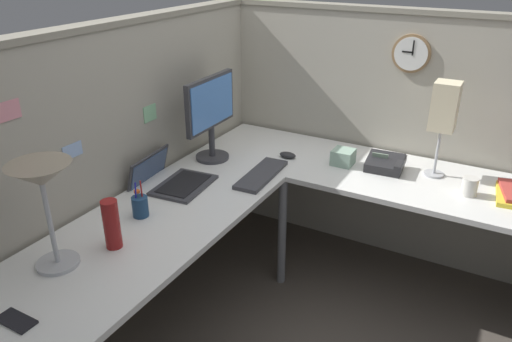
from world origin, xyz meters
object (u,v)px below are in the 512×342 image
desk_lamp_paper (444,109)px  wall_clock (411,53)px  coffee_mug (470,186)px  thermos_flask (112,224)px  laptop (168,179)px  office_phone (386,164)px  cell_phone (16,321)px  keyboard (261,175)px  computer_mouse (288,155)px  tissue_box (343,157)px  monitor (211,112)px  desk_lamp_dome (42,184)px  pen_cup (140,206)px

desk_lamp_paper → wall_clock: bearing=46.3°
coffee_mug → thermos_flask: bearing=134.7°
laptop → coffee_mug: 1.57m
office_phone → wall_clock: wall_clock is taller
laptop → wall_clock: size_ratio=1.87×
desk_lamp_paper → office_phone: bearing=104.8°
thermos_flask → desk_lamp_paper: bearing=-36.9°
thermos_flask → desk_lamp_paper: size_ratio=0.42×
cell_phone → coffee_mug: (1.75, -1.22, 0.04)m
keyboard → office_phone: size_ratio=1.98×
computer_mouse → laptop: bearing=147.0°
laptop → tissue_box: 1.02m
office_phone → tissue_box: size_ratio=1.81×
monitor → tissue_box: 0.82m
desk_lamp_dome → monitor: bearing=2.6°
wall_clock → monitor: bearing=124.4°
computer_mouse → office_phone: 0.58m
laptop → desk_lamp_paper: size_ratio=0.78×
computer_mouse → thermos_flask: bearing=169.4°
pen_cup → desk_lamp_paper: (1.15, -1.13, 0.33)m
laptop → thermos_flask: 0.63m
computer_mouse → pen_cup: pen_cup is taller
wall_clock → computer_mouse: bearing=126.9°
keyboard → pen_cup: 0.73m
thermos_flask → computer_mouse: bearing=-10.6°
office_phone → tissue_box: 0.25m
computer_mouse → wall_clock: (0.42, -0.56, 0.59)m
desk_lamp_dome → coffee_mug: 2.01m
desk_lamp_dome → tissue_box: 1.68m
thermos_flask → cell_phone: bearing=-176.1°
desk_lamp_paper → coffee_mug: bearing=-128.6°
monitor → desk_lamp_dome: monitor is taller
monitor → cell_phone: monitor is taller
computer_mouse → desk_lamp_paper: bearing=-77.9°
office_phone → wall_clock: size_ratio=0.99×
computer_mouse → tissue_box: (0.07, -0.33, 0.03)m
desk_lamp_paper → desk_lamp_dome: bearing=144.3°
computer_mouse → office_phone: bearing=-79.2°
computer_mouse → pen_cup: size_ratio=0.58×
desk_lamp_dome → desk_lamp_paper: 1.99m
pen_cup → cell_phone: pen_cup is taller
desk_lamp_dome → thermos_flask: desk_lamp_dome is taller
laptop → thermos_flask: thermos_flask is taller
cell_phone → desk_lamp_dome: bearing=25.1°
laptop → keyboard: size_ratio=0.96×
monitor → keyboard: bearing=-101.9°
monitor → desk_lamp_paper: 1.28m
keyboard → thermos_flask: 0.95m
keyboard → coffee_mug: (0.32, -1.04, 0.04)m
desk_lamp_dome → wall_clock: (1.86, -0.90, 0.24)m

